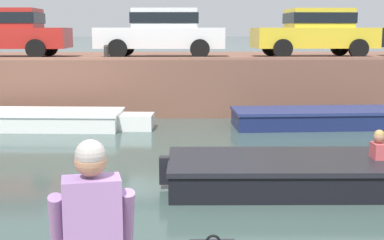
# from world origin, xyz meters

# --- Properties ---
(ground_plane) EXTENTS (400.00, 400.00, 0.00)m
(ground_plane) POSITION_xyz_m (0.00, 6.06, 0.00)
(ground_plane) COLOR #384C47
(far_quay_wall) EXTENTS (60.00, 6.00, 1.73)m
(far_quay_wall) POSITION_xyz_m (0.00, 15.13, 0.87)
(far_quay_wall) COLOR brown
(far_quay_wall) RESTS_ON ground
(far_wall_coping) EXTENTS (60.00, 0.24, 0.08)m
(far_wall_coping) POSITION_xyz_m (0.00, 12.25, 1.77)
(far_wall_coping) COLOR #925F4C
(far_wall_coping) RESTS_ON far_quay_wall
(boat_moored_west_white) EXTENTS (5.38, 1.81, 0.48)m
(boat_moored_west_white) POSITION_xyz_m (-4.34, 10.59, 0.24)
(boat_moored_west_white) COLOR white
(boat_moored_west_white) RESTS_ON ground
(boat_moored_central_navy) EXTENTS (5.30, 1.68, 0.49)m
(boat_moored_central_navy) POSITION_xyz_m (3.11, 10.61, 0.24)
(boat_moored_central_navy) COLOR navy
(boat_moored_central_navy) RESTS_ON ground
(motorboat_passing) EXTENTS (6.56, 1.96, 0.99)m
(motorboat_passing) POSITION_xyz_m (1.96, 4.97, 0.25)
(motorboat_passing) COLOR black
(motorboat_passing) RESTS_ON ground
(car_leftmost_red) EXTENTS (4.35, 2.04, 1.54)m
(car_leftmost_red) POSITION_xyz_m (-6.40, 13.74, 2.58)
(car_leftmost_red) COLOR #B2231E
(car_leftmost_red) RESTS_ON far_quay_wall
(car_left_inner_white) EXTENTS (4.13, 2.09, 1.54)m
(car_left_inner_white) POSITION_xyz_m (-1.29, 13.73, 2.58)
(car_left_inner_white) COLOR white
(car_left_inner_white) RESTS_ON far_quay_wall
(car_centre_yellow) EXTENTS (3.89, 2.03, 1.54)m
(car_centre_yellow) POSITION_xyz_m (3.63, 13.74, 2.58)
(car_centre_yellow) COLOR yellow
(car_centre_yellow) RESTS_ON far_quay_wall
(mooring_bollard_mid) EXTENTS (0.15, 0.15, 0.45)m
(mooring_bollard_mid) POSITION_xyz_m (-2.92, 12.38, 1.97)
(mooring_bollard_mid) COLOR #2D2B28
(mooring_bollard_mid) RESTS_ON far_quay_wall
(person_seated_left) EXTENTS (0.57, 0.58, 0.97)m
(person_seated_left) POSITION_xyz_m (-1.38, -0.32, 1.36)
(person_seated_left) COLOR #282833
(person_seated_left) RESTS_ON near_quay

